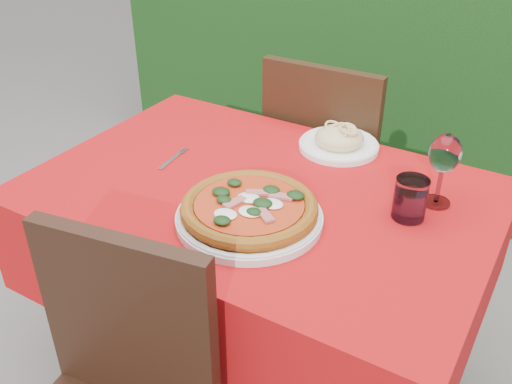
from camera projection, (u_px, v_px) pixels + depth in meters
The scene contains 9 objects.
ground at pixel (259, 373), 1.97m from camera, with size 60.00×60.00×0.00m, color #615C58.
hedge at pixel (431, 8), 2.62m from camera, with size 3.20×0.55×1.78m.
dining_table at pixel (259, 233), 1.66m from camera, with size 1.26×0.86×0.75m.
chair_far at pixel (328, 163), 2.14m from camera, with size 0.44×0.44×0.95m.
pizza_plate at pixel (249, 211), 1.42m from camera, with size 0.37×0.37×0.07m.
pasta_plate at pixel (339, 141), 1.77m from camera, with size 0.25×0.25×0.07m.
water_glass at pixel (410, 201), 1.43m from camera, with size 0.08×0.08×0.11m.
wine_glass at pixel (445, 156), 1.44m from camera, with size 0.08×0.08×0.20m.
fork at pixel (171, 161), 1.71m from camera, with size 0.02×0.16×0.00m, color #B1B1B8.
Camera 1 is at (0.69, -1.16, 1.56)m, focal length 40.00 mm.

